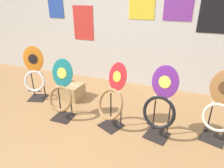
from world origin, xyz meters
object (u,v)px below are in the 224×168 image
toilet_seat_display_purple_note (160,107)px  toilet_seat_display_teal_sax (61,93)px  toilet_seat_display_orange_sun (35,75)px  storage_box (71,91)px  toilet_seat_display_crimson_swirl (112,100)px  toilet_seat_display_woodgrain (221,107)px

toilet_seat_display_purple_note → toilet_seat_display_teal_sax: toilet_seat_display_purple_note is taller
toilet_seat_display_orange_sun → storage_box: 0.66m
toilet_seat_display_purple_note → toilet_seat_display_crimson_swirl: 0.63m
storage_box → toilet_seat_display_orange_sun: bearing=-158.1°
storage_box → toilet_seat_display_teal_sax: bearing=-69.4°
toilet_seat_display_orange_sun → toilet_seat_display_purple_note: (2.12, -0.29, 0.01)m
toilet_seat_display_woodgrain → storage_box: toilet_seat_display_woodgrain is taller
toilet_seat_display_crimson_swirl → storage_box: size_ratio=2.09×
toilet_seat_display_woodgrain → toilet_seat_display_teal_sax: size_ratio=1.05×
toilet_seat_display_purple_note → toilet_seat_display_teal_sax: bearing=-177.5°
toilet_seat_display_orange_sun → storage_box: size_ratio=2.14×
toilet_seat_display_purple_note → storage_box: toilet_seat_display_purple_note is taller
toilet_seat_display_purple_note → toilet_seat_display_teal_sax: 1.37m
toilet_seat_display_crimson_swirl → storage_box: toilet_seat_display_crimson_swirl is taller
toilet_seat_display_woodgrain → toilet_seat_display_purple_note: toilet_seat_display_purple_note is taller
toilet_seat_display_woodgrain → toilet_seat_display_crimson_swirl: 1.32m
toilet_seat_display_orange_sun → toilet_seat_display_purple_note: 2.14m
toilet_seat_display_woodgrain → storage_box: (-2.26, 0.30, -0.33)m
toilet_seat_display_orange_sun → toilet_seat_display_purple_note: size_ratio=0.97×
toilet_seat_display_purple_note → toilet_seat_display_teal_sax: (-1.37, -0.06, -0.03)m
toilet_seat_display_teal_sax → toilet_seat_display_crimson_swirl: toilet_seat_display_crimson_swirl is taller
toilet_seat_display_purple_note → toilet_seat_display_teal_sax: size_ratio=1.08×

